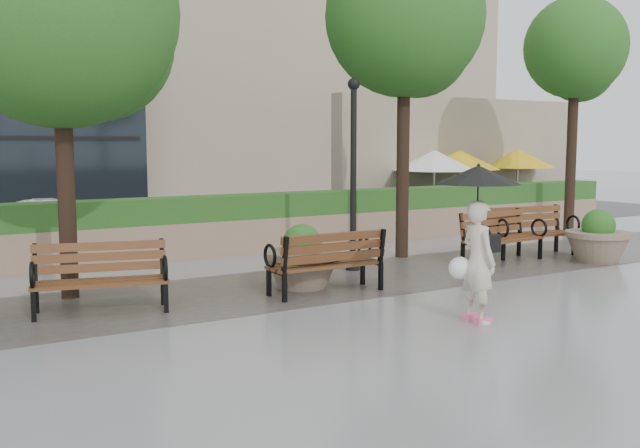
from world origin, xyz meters
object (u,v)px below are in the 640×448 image
pedestrian (478,228)px  bench_1 (101,293)px  car_right (62,225)px  lamppost (353,187)px  planter_right (598,241)px  bench_2 (326,275)px  bench_3 (502,247)px  bench_4 (531,242)px  planter_left (302,263)px

pedestrian → bench_1: bearing=60.4°
car_right → lamppost: bearing=-144.3°
planter_right → lamppost: 5.48m
bench_2 → bench_3: bench_3 is taller
car_right → pedestrian: pedestrian is taller
lamppost → car_right: (-4.33, 5.94, -1.06)m
bench_3 → pedestrian: pedestrian is taller
planter_right → pedestrian: (-5.82, -2.42, 0.90)m
bench_4 → car_right: car_right is taller
bench_4 → planter_left: (-6.14, -0.39, 0.11)m
planter_left → car_right: bearing=110.5°
lamppost → car_right: lamppost is taller
bench_1 → car_right: bearing=96.8°
bench_2 → bench_3: (4.88, 0.76, 0.00)m
bench_1 → bench_3: size_ratio=0.99×
planter_right → bench_3: bearing=148.8°
bench_2 → lamppost: lamppost is taller
bench_4 → pedestrian: pedestrian is taller
bench_2 → bench_4: size_ratio=0.93×
bench_1 → bench_2: 3.64m
bench_4 → pedestrian: (-5.22, -3.72, 1.02)m
planter_left → pedestrian: (0.92, -3.33, 0.90)m
bench_3 → bench_4: (1.14, 0.24, 0.01)m
car_right → pedestrian: size_ratio=1.65×
bench_2 → bench_1: bearing=-8.0°
bench_4 → lamppost: 4.63m
bench_1 → bench_3: bearing=15.5°
bench_2 → lamppost: size_ratio=0.53×
bench_3 → bench_4: 1.17m
bench_1 → lamppost: (5.22, 1.06, 1.35)m
planter_left → bench_4: bearing=3.7°
bench_4 → planter_right: (0.60, -1.30, 0.12)m
bench_4 → planter_right: planter_right is taller
bench_4 → bench_3: bearing=-159.5°
bench_1 → car_right: (0.89, 7.00, 0.29)m
bench_1 → lamppost: 5.50m
lamppost → bench_4: bearing=-7.8°
pedestrian → bench_4: bearing=-47.6°
lamppost → bench_1: bearing=-168.5°
planter_left → bench_2: bearing=-79.1°
bench_2 → pedestrian: (0.80, -2.72, 1.03)m
bench_4 → lamppost: (-4.40, 0.60, 1.33)m
bench_2 → planter_left: bearing=-78.5°
bench_1 → planter_right: 10.26m
car_right → bench_1: bearing=172.3°
bench_3 → planter_right: (1.74, -1.05, 0.13)m
planter_right → bench_4: bearing=114.9°
bench_1 → planter_right: size_ratio=1.52×
bench_2 → planter_right: 6.63m
bench_3 → lamppost: lamppost is taller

